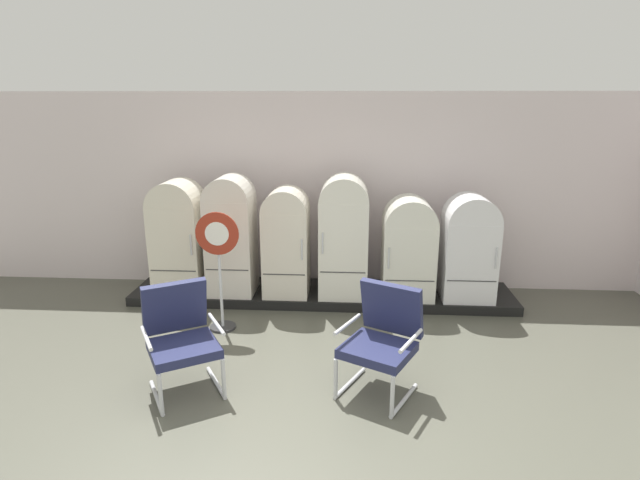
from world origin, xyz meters
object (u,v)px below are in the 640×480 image
(refrigerator_0, at_px, (178,233))
(armchair_left, at_px, (180,333))
(refrigerator_4, at_px, (409,245))
(sign_stand, at_px, (219,270))
(refrigerator_3, at_px, (344,232))
(refrigerator_5, at_px, (469,245))
(armchair_right, at_px, (383,335))
(refrigerator_2, at_px, (286,239))
(refrigerator_1, at_px, (231,232))

(refrigerator_0, height_order, armchair_left, refrigerator_0)
(refrigerator_4, height_order, sign_stand, refrigerator_4)
(refrigerator_3, distance_m, refrigerator_4, 0.89)
(refrigerator_5, bearing_deg, armchair_left, -145.10)
(refrigerator_3, bearing_deg, armchair_right, -78.95)
(sign_stand, bearing_deg, armchair_left, -92.31)
(refrigerator_4, height_order, refrigerator_5, refrigerator_5)
(refrigerator_5, xyz_separation_m, armchair_left, (-3.19, -2.23, -0.30))
(refrigerator_2, relative_size, refrigerator_5, 1.05)
(refrigerator_1, height_order, armchair_left, refrigerator_1)
(refrigerator_2, bearing_deg, sign_stand, -126.83)
(refrigerator_5, bearing_deg, armchair_right, -120.37)
(armchair_left, height_order, sign_stand, sign_stand)
(refrigerator_1, distance_m, refrigerator_3, 1.54)
(refrigerator_0, relative_size, refrigerator_3, 0.95)
(armchair_left, bearing_deg, refrigerator_3, 56.00)
(refrigerator_2, distance_m, refrigerator_5, 2.45)
(armchair_left, bearing_deg, sign_stand, 87.69)
(refrigerator_3, bearing_deg, armchair_left, -124.00)
(refrigerator_0, height_order, sign_stand, refrigerator_0)
(refrigerator_0, height_order, refrigerator_1, refrigerator_1)
(armchair_left, bearing_deg, refrigerator_5, 34.90)
(refrigerator_0, relative_size, armchair_left, 1.49)
(refrigerator_2, xyz_separation_m, armchair_right, (1.20, -2.13, -0.34))
(refrigerator_2, distance_m, armchair_right, 2.47)
(refrigerator_1, distance_m, sign_stand, 0.96)
(refrigerator_4, height_order, armchair_left, refrigerator_4)
(refrigerator_0, height_order, refrigerator_4, refrigerator_0)
(armchair_right, height_order, sign_stand, sign_stand)
(refrigerator_1, height_order, sign_stand, refrigerator_1)
(refrigerator_3, xyz_separation_m, refrigerator_4, (0.88, -0.01, -0.16))
(refrigerator_5, bearing_deg, sign_stand, -163.56)
(armchair_left, height_order, armchair_right, same)
(refrigerator_3, distance_m, refrigerator_5, 1.68)
(refrigerator_4, bearing_deg, refrigerator_1, -179.58)
(refrigerator_2, xyz_separation_m, refrigerator_3, (0.78, 0.03, 0.09))
(refrigerator_0, height_order, refrigerator_3, refrigerator_3)
(refrigerator_2, bearing_deg, refrigerator_0, 179.59)
(refrigerator_2, bearing_deg, armchair_right, -60.59)
(refrigerator_0, relative_size, refrigerator_1, 0.96)
(refrigerator_3, bearing_deg, sign_stand, -146.99)
(refrigerator_5, height_order, armchair_left, refrigerator_5)
(refrigerator_1, bearing_deg, refrigerator_5, -0.04)
(refrigerator_1, xyz_separation_m, sign_stand, (0.07, -0.93, -0.23))
(refrigerator_4, xyz_separation_m, refrigerator_5, (0.79, -0.02, 0.03))
(refrigerator_5, height_order, armchair_right, refrigerator_5)
(refrigerator_0, bearing_deg, armchair_right, -38.43)
(refrigerator_1, height_order, refrigerator_2, refrigerator_1)
(sign_stand, bearing_deg, armchair_right, -32.52)
(refrigerator_0, bearing_deg, refrigerator_5, -0.10)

